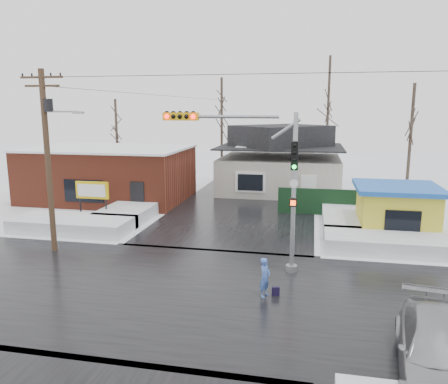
% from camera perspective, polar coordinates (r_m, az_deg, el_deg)
% --- Properties ---
extents(ground, '(120.00, 120.00, 0.00)m').
position_cam_1_polar(ground, '(17.85, -5.01, -12.81)').
color(ground, white).
rests_on(ground, ground).
extents(road_ns, '(10.00, 120.00, 0.02)m').
position_cam_1_polar(road_ns, '(17.85, -5.01, -12.78)').
color(road_ns, black).
rests_on(road_ns, ground).
extents(road_ew, '(120.00, 10.00, 0.02)m').
position_cam_1_polar(road_ew, '(17.85, -5.01, -12.78)').
color(road_ew, black).
rests_on(road_ew, ground).
extents(snowbank_nw, '(7.00, 3.00, 0.80)m').
position_cam_1_polar(snowbank_nw, '(27.34, -19.12, -4.02)').
color(snowbank_nw, white).
rests_on(snowbank_nw, ground).
extents(snowbank_ne, '(7.00, 3.00, 0.80)m').
position_cam_1_polar(snowbank_ne, '(24.01, 21.38, -6.22)').
color(snowbank_ne, white).
rests_on(snowbank_ne, ground).
extents(snowbank_nside_w, '(3.00, 8.00, 0.80)m').
position_cam_1_polar(snowbank_nside_w, '(30.79, -11.19, -1.98)').
color(snowbank_nside_w, white).
rests_on(snowbank_nside_w, ground).
extents(snowbank_nside_e, '(3.00, 8.00, 0.80)m').
position_cam_1_polar(snowbank_nside_e, '(28.54, 15.77, -3.20)').
color(snowbank_nside_e, white).
rests_on(snowbank_nside_e, ground).
extents(traffic_signal, '(6.05, 0.68, 7.00)m').
position_cam_1_polar(traffic_signal, '(18.93, 4.43, 2.90)').
color(traffic_signal, gray).
rests_on(traffic_signal, ground).
extents(utility_pole, '(3.15, 0.44, 9.00)m').
position_cam_1_polar(utility_pole, '(23.05, -21.96, 5.02)').
color(utility_pole, '#382619').
rests_on(utility_pole, ground).
extents(brick_building, '(12.20, 8.20, 4.12)m').
position_cam_1_polar(brick_building, '(35.70, -14.76, 2.38)').
color(brick_building, brown).
rests_on(brick_building, ground).
extents(marquee_sign, '(2.20, 0.21, 2.55)m').
position_cam_1_polar(marquee_sign, '(29.12, -16.83, 0.08)').
color(marquee_sign, black).
rests_on(marquee_sign, ground).
extents(house, '(10.40, 8.40, 5.76)m').
position_cam_1_polar(house, '(38.01, 7.36, 3.98)').
color(house, beige).
rests_on(house, ground).
extents(kiosk, '(4.60, 4.60, 2.88)m').
position_cam_1_polar(kiosk, '(26.69, 21.54, -2.19)').
color(kiosk, gold).
rests_on(kiosk, ground).
extents(fence, '(8.00, 0.12, 1.80)m').
position_cam_1_polar(fence, '(30.35, 14.62, -1.35)').
color(fence, black).
rests_on(fence, ground).
extents(tree_far_left, '(3.00, 3.00, 10.00)m').
position_cam_1_polar(tree_far_left, '(42.55, -0.31, 12.00)').
color(tree_far_left, '#332821').
rests_on(tree_far_left, ground).
extents(tree_far_mid, '(3.00, 3.00, 12.00)m').
position_cam_1_polar(tree_far_mid, '(43.72, 13.58, 13.76)').
color(tree_far_mid, '#332821').
rests_on(tree_far_mid, ground).
extents(tree_far_right, '(3.00, 3.00, 9.00)m').
position_cam_1_polar(tree_far_right, '(36.37, 23.44, 10.04)').
color(tree_far_right, '#332821').
rests_on(tree_far_right, ground).
extents(tree_far_west, '(3.00, 3.00, 8.00)m').
position_cam_1_polar(tree_far_west, '(43.86, -13.95, 9.58)').
color(tree_far_west, '#332821').
rests_on(tree_far_west, ground).
extents(pedestrian, '(0.55, 0.66, 1.54)m').
position_cam_1_polar(pedestrian, '(17.12, 5.36, -11.08)').
color(pedestrian, '#4469C0').
rests_on(pedestrian, ground).
extents(car, '(3.10, 5.93, 1.64)m').
position_cam_1_polar(car, '(13.47, 26.72, -18.49)').
color(car, '#9E9FA5').
rests_on(car, ground).
extents(shopping_bag, '(0.30, 0.21, 0.35)m').
position_cam_1_polar(shopping_bag, '(17.43, 6.77, -12.83)').
color(shopping_bag, black).
rests_on(shopping_bag, ground).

